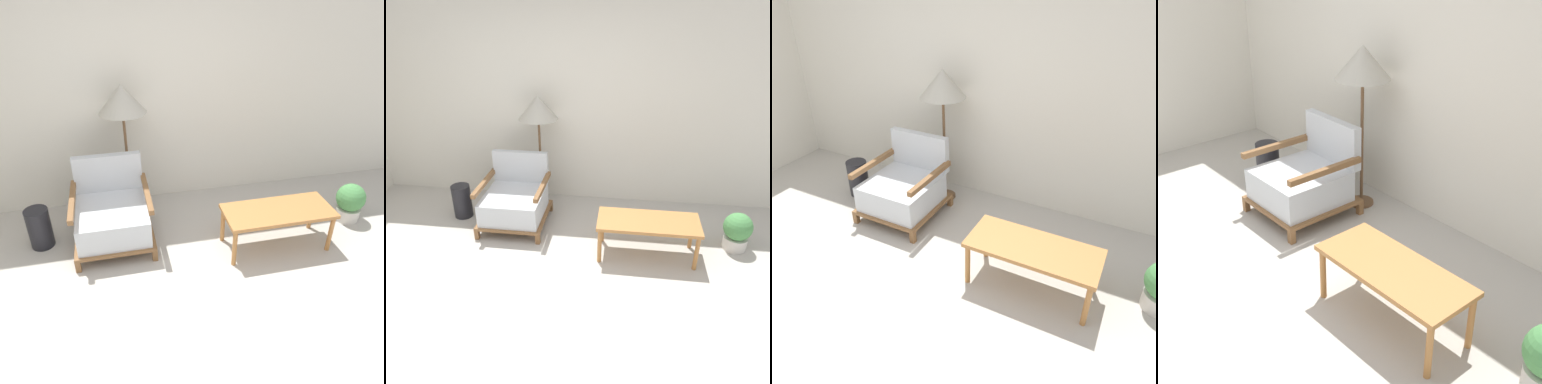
% 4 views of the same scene
% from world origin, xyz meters
% --- Properties ---
extents(ground_plane, '(14.00, 14.00, 0.00)m').
position_xyz_m(ground_plane, '(0.00, 0.00, 0.00)').
color(ground_plane, '#B7B2A8').
extents(wall_back, '(8.00, 0.06, 2.70)m').
position_xyz_m(wall_back, '(0.00, 2.23, 1.35)').
color(wall_back, silver).
rests_on(wall_back, ground_plane).
extents(armchair, '(0.76, 0.80, 0.81)m').
position_xyz_m(armchair, '(-0.43, 1.41, 0.31)').
color(armchair, brown).
rests_on(armchair, ground_plane).
extents(floor_lamp, '(0.48, 0.48, 1.47)m').
position_xyz_m(floor_lamp, '(-0.21, 1.90, 1.29)').
color(floor_lamp, brown).
rests_on(floor_lamp, ground_plane).
extents(coffee_table, '(1.06, 0.46, 0.43)m').
position_xyz_m(coffee_table, '(1.13, 0.97, 0.38)').
color(coffee_table, '#B2753D').
rests_on(coffee_table, ground_plane).
extents(vase, '(0.23, 0.23, 0.42)m').
position_xyz_m(vase, '(-1.15, 1.49, 0.21)').
color(vase, black).
rests_on(vase, ground_plane).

